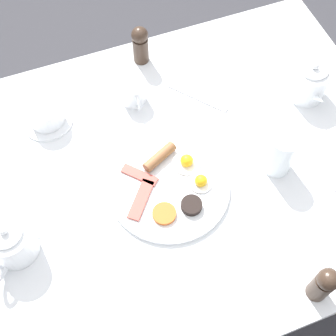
% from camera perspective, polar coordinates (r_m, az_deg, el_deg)
% --- Properties ---
extents(ground_plane, '(8.00, 8.00, 0.00)m').
position_cam_1_polar(ground_plane, '(1.83, 0.00, -11.77)').
color(ground_plane, '#333338').
extents(table, '(0.88, 1.21, 0.74)m').
position_cam_1_polar(table, '(1.21, 0.00, -2.07)').
color(table, silver).
rests_on(table, ground_plane).
extents(breakfast_plate, '(0.29, 0.29, 0.04)m').
position_cam_1_polar(breakfast_plate, '(1.12, 0.27, -2.11)').
color(breakfast_plate, white).
rests_on(breakfast_plate, table).
extents(teapot_near, '(0.18, 0.10, 0.12)m').
position_cam_1_polar(teapot_near, '(1.30, 16.82, 10.09)').
color(teapot_near, white).
rests_on(teapot_near, table).
extents(teapot_far, '(0.16, 0.12, 0.12)m').
position_cam_1_polar(teapot_far, '(1.07, -18.56, -8.58)').
color(teapot_far, white).
rests_on(teapot_far, table).
extents(teacup_with_saucer_left, '(0.14, 0.13, 0.06)m').
position_cam_1_polar(teacup_with_saucer_left, '(1.25, -14.70, 6.30)').
color(teacup_with_saucer_left, white).
rests_on(teacup_with_saucer_left, table).
extents(water_glass_tall, '(0.07, 0.07, 0.12)m').
position_cam_1_polar(water_glass_tall, '(1.13, 13.58, 1.76)').
color(water_glass_tall, white).
rests_on(water_glass_tall, table).
extents(creamer_jug, '(0.09, 0.07, 0.06)m').
position_cam_1_polar(creamer_jug, '(1.25, -4.30, 9.14)').
color(creamer_jug, white).
rests_on(creamer_jug, table).
extents(pepper_grinder, '(0.05, 0.05, 0.12)m').
position_cam_1_polar(pepper_grinder, '(1.03, 18.44, -13.28)').
color(pepper_grinder, '#38281E').
rests_on(pepper_grinder, table).
extents(salt_grinder, '(0.05, 0.05, 0.12)m').
position_cam_1_polar(salt_grinder, '(1.32, -3.39, 14.85)').
color(salt_grinder, '#38281E').
rests_on(salt_grinder, table).
extents(fork_by_plate, '(0.15, 0.13, 0.00)m').
position_cam_1_polar(fork_by_plate, '(1.28, 3.41, 8.66)').
color(fork_by_plate, silver).
rests_on(fork_by_plate, table).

